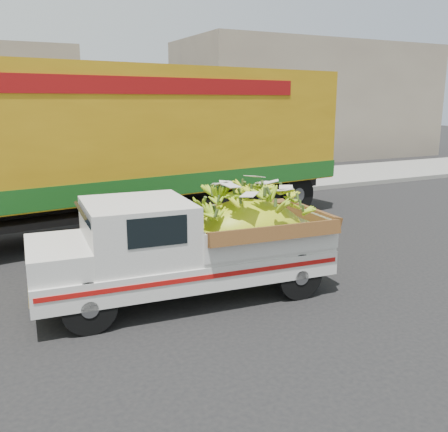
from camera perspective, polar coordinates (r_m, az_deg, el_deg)
name	(u,v)px	position (r m, az deg, el deg)	size (l,w,h in m)	color
ground	(179,290)	(8.33, -5.12, -8.44)	(100.00, 100.00, 0.00)	black
curb	(90,209)	(14.45, -15.02, 0.75)	(60.00, 0.25, 0.15)	gray
sidewalk	(76,197)	(16.48, -16.57, 2.12)	(60.00, 4.00, 0.14)	gray
building_right	(309,101)	(28.39, 9.68, 12.80)	(14.00, 6.00, 6.00)	gray
pickup_truck	(205,242)	(7.89, -2.13, -3.04)	(4.70, 2.04, 1.60)	black
semi_trailer	(116,142)	(11.83, -12.26, 8.29)	(12.05, 4.07, 3.80)	black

